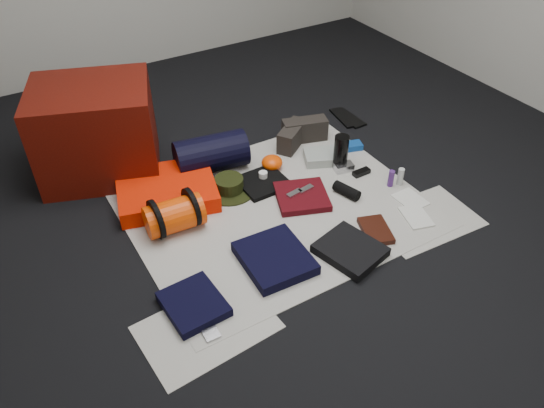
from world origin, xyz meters
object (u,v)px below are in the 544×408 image
navy_duffel (211,154)px  compact_camera (344,167)px  red_cabinet (96,131)px  paperback_book (376,230)px  stuff_sack (174,216)px  water_bottle (341,152)px  sleeping_pad (167,190)px

navy_duffel → compact_camera: bearing=-22.8°
red_cabinet → paperback_book: size_ratio=3.11×
navy_duffel → paperback_book: size_ratio=2.02×
navy_duffel → compact_camera: (0.69, -0.43, -0.09)m
navy_duffel → paperback_book: bearing=-54.4°
red_cabinet → stuff_sack: red_cabinet is taller
stuff_sack → paperback_book: 1.08m
stuff_sack → water_bottle: size_ratio=1.36×
stuff_sack → sleeping_pad: bearing=76.9°
sleeping_pad → paperback_book: size_ratio=2.55×
red_cabinet → water_bottle: (1.26, -0.74, -0.16)m
stuff_sack → navy_duffel: bearing=44.2°
sleeping_pad → navy_duffel: 0.38m
sleeping_pad → compact_camera: sleeping_pad is taller
water_bottle → stuff_sack: bearing=-179.5°
sleeping_pad → compact_camera: 1.09m
sleeping_pad → paperback_book: sleeping_pad is taller
sleeping_pad → water_bottle: water_bottle is taller
red_cabinet → sleeping_pad: bearing=-44.5°
red_cabinet → compact_camera: 1.51m
stuff_sack → water_bottle: water_bottle is taller
red_cabinet → stuff_sack: (0.16, -0.75, -0.18)m
water_bottle → paperback_book: 0.63m
compact_camera → paperback_book: 0.59m
red_cabinet → compact_camera: (1.27, -0.78, -0.25)m
stuff_sack → red_cabinet: bearing=102.1°
compact_camera → paperback_book: (-0.20, -0.55, -0.01)m
water_bottle → compact_camera: size_ratio=1.96×
sleeping_pad → water_bottle: bearing=-14.6°
stuff_sack → navy_duffel: 0.58m
compact_camera → paperback_book: size_ratio=0.53×
red_cabinet → stuff_sack: 0.78m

